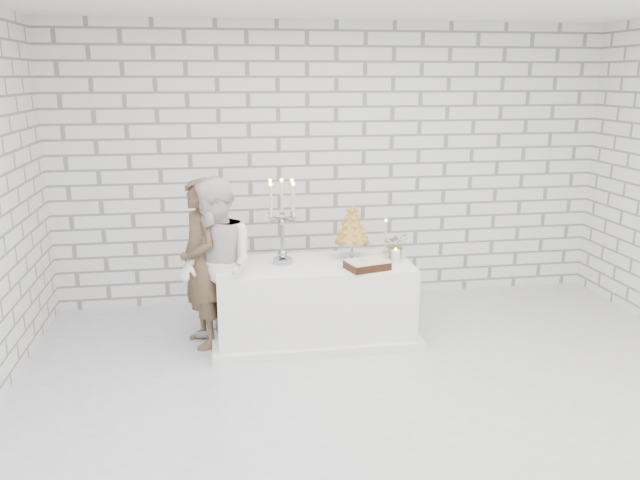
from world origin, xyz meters
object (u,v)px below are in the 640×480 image
(bride, at_px, (217,267))
(croquembouche, at_px, (352,232))
(cake_table, at_px, (314,302))
(candelabra, at_px, (282,221))
(groom, at_px, (201,264))

(bride, distance_m, croquembouche, 1.31)
(cake_table, height_order, candelabra, candelabra)
(croquembouche, bearing_deg, cake_table, -161.88)
(groom, height_order, bride, bride)
(bride, relative_size, croquembouche, 3.07)
(croquembouche, bearing_deg, groom, -177.30)
(candelabra, relative_size, croquembouche, 1.54)
(bride, bearing_deg, croquembouche, 72.72)
(groom, bearing_deg, bride, 18.98)
(groom, relative_size, croquembouche, 3.01)
(candelabra, bearing_deg, groom, 179.49)
(bride, distance_m, candelabra, 0.72)
(cake_table, bearing_deg, groom, 176.76)
(groom, relative_size, bride, 0.98)
(groom, xyz_separation_m, croquembouche, (1.42, 0.07, 0.23))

